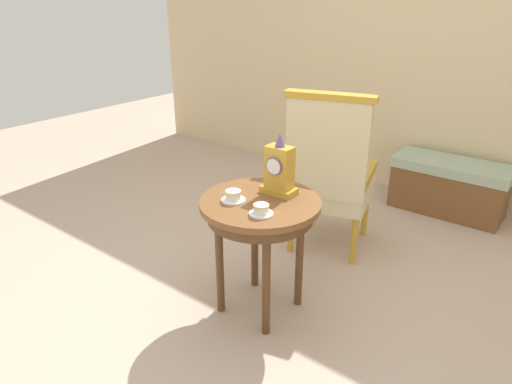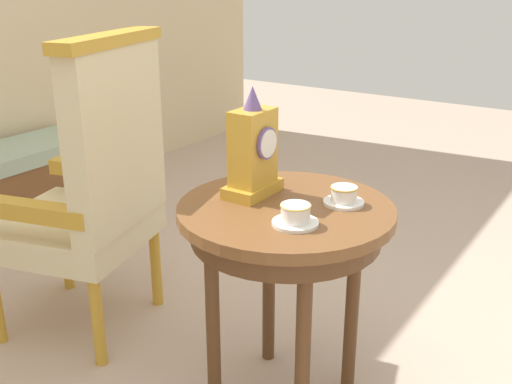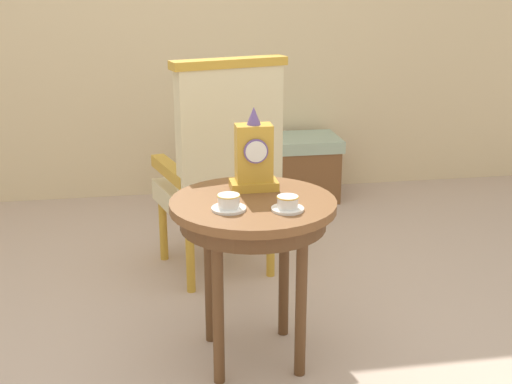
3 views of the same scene
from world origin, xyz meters
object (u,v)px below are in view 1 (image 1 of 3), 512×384
at_px(side_table, 260,215).
at_px(mantel_clock, 279,170).
at_px(teacup_left, 233,196).
at_px(window_bench, 449,186).
at_px(armchair, 330,172).
at_px(teacup_right, 261,210).

distance_m(side_table, mantel_clock, 0.26).
bearing_deg(teacup_left, window_bench, 74.59).
bearing_deg(armchair, side_table, -88.05).
distance_m(side_table, teacup_left, 0.18).
distance_m(teacup_right, mantel_clock, 0.30).
xyz_separation_m(teacup_right, mantel_clock, (-0.08, 0.27, 0.11)).
relative_size(teacup_left, armchair, 0.11).
height_order(teacup_left, armchair, armchair).
height_order(armchair, window_bench, armchair).
xyz_separation_m(mantel_clock, armchair, (-0.05, 0.67, -0.23)).
bearing_deg(window_bench, teacup_right, -99.62).
bearing_deg(teacup_right, side_table, 128.38).
bearing_deg(teacup_right, mantel_clock, 106.82).
xyz_separation_m(armchair, window_bench, (0.49, 1.17, -0.37)).
xyz_separation_m(teacup_left, window_bench, (0.57, 2.07, -0.49)).
xyz_separation_m(mantel_clock, window_bench, (0.44, 1.84, -0.60)).
relative_size(side_table, mantel_clock, 2.04).
height_order(teacup_left, mantel_clock, mantel_clock).
bearing_deg(window_bench, side_table, -103.23).
bearing_deg(teacup_right, armchair, 98.10).
bearing_deg(armchair, teacup_right, -81.90).
relative_size(side_table, teacup_right, 5.63).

